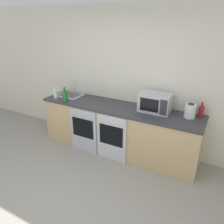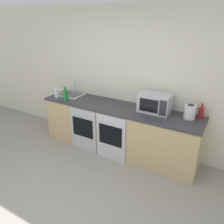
{
  "view_description": "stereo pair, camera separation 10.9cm",
  "coord_description": "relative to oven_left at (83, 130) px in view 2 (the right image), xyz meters",
  "views": [
    {
      "loc": [
        1.62,
        -1.44,
        2.35
      ],
      "look_at": [
        -0.12,
        1.82,
        0.76
      ],
      "focal_mm": 35.0,
      "sensor_mm": 36.0,
      "label": 1
    },
    {
      "loc": [
        1.72,
        -1.38,
        2.35
      ],
      "look_at": [
        -0.12,
        1.82,
        0.76
      ],
      "focal_mm": 35.0,
      "sensor_mm": 36.0,
      "label": 2
    }
  ],
  "objects": [
    {
      "name": "bottle_green",
      "position": [
        -0.46,
        0.1,
        0.58
      ],
      "size": [
        0.09,
        0.09,
        0.28
      ],
      "color": "#19722D",
      "rests_on": "counter_back"
    },
    {
      "name": "sink",
      "position": [
        -0.61,
        0.42,
        0.48
      ],
      "size": [
        0.51,
        0.4,
        0.27
      ],
      "color": "#B7BABF",
      "rests_on": "counter_back"
    },
    {
      "name": "wall_back",
      "position": [
        0.54,
        0.7,
        0.87
      ],
      "size": [
        10.0,
        0.06,
        2.6
      ],
      "color": "silver",
      "rests_on": "ground_plane"
    },
    {
      "name": "counter_back",
      "position": [
        0.54,
        0.34,
        0.02
      ],
      "size": [
        2.97,
        0.68,
        0.9
      ],
      "color": "tan",
      "rests_on": "ground_plane"
    },
    {
      "name": "oven_left",
      "position": [
        0.0,
        0.0,
        0.0
      ],
      "size": [
        0.56,
        0.06,
        0.84
      ],
      "color": "#B7BABF",
      "rests_on": "ground_plane"
    },
    {
      "name": "kettle",
      "position": [
        1.76,
        0.46,
        0.58
      ],
      "size": [
        0.17,
        0.17,
        0.23
      ],
      "color": "white",
      "rests_on": "counter_back"
    },
    {
      "name": "bottle_clear",
      "position": [
        -0.73,
        0.15,
        0.57
      ],
      "size": [
        0.08,
        0.08,
        0.25
      ],
      "color": "silver",
      "rests_on": "counter_back"
    },
    {
      "name": "oven_right",
      "position": [
        0.59,
        0.0,
        0.0
      ],
      "size": [
        0.56,
        0.06,
        0.84
      ],
      "color": "silver",
      "rests_on": "ground_plane"
    },
    {
      "name": "bottle_red",
      "position": [
        1.91,
        0.56,
        0.56
      ],
      "size": [
        0.08,
        0.08,
        0.25
      ],
      "color": "maroon",
      "rests_on": "counter_back"
    },
    {
      "name": "microwave",
      "position": [
        1.19,
        0.44,
        0.63
      ],
      "size": [
        0.52,
        0.33,
        0.32
      ],
      "color": "#B7BABF",
      "rests_on": "counter_back"
    },
    {
      "name": "ground_plane",
      "position": [
        0.54,
        -1.48,
        -0.43
      ],
      "size": [
        16.0,
        16.0,
        0.0
      ],
      "primitive_type": "plane",
      "color": "gray"
    }
  ]
}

